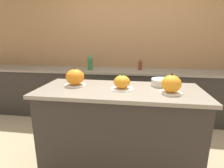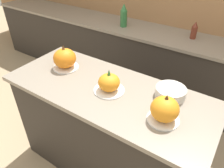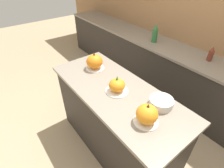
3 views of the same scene
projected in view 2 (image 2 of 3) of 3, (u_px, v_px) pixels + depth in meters
The scene contains 9 objects.
ground_plane at pixel (108, 165), 2.18m from camera, with size 12.00×12.00×0.00m, color tan.
kitchen_island at pixel (108, 132), 1.91m from camera, with size 1.63×0.68×0.94m.
back_counter at pixel (168, 68), 2.86m from camera, with size 6.00×0.60×0.88m.
pumpkin_cake_left at pixel (65, 59), 1.85m from camera, with size 0.22×0.22×0.21m.
pumpkin_cake_center at pixel (109, 83), 1.59m from camera, with size 0.23×0.23×0.18m.
pumpkin_cake_right at pixel (165, 110), 1.33m from camera, with size 0.21×0.21×0.20m.
bottle_tall at pixel (124, 16), 2.79m from camera, with size 0.09×0.09×0.29m.
bottle_short at pixel (194, 31), 2.50m from camera, with size 0.07×0.07×0.20m.
mixing_bowl at pixel (171, 92), 1.54m from camera, with size 0.21×0.21×0.07m.
Camera 2 is at (0.77, -1.08, 1.91)m, focal length 35.00 mm.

